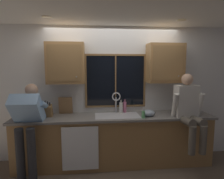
# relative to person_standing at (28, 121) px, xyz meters

# --- Properties ---
(back_wall) EXTENTS (5.91, 0.12, 2.55)m
(back_wall) POSITION_rel_person_standing_xyz_m (1.41, 0.65, 0.33)
(back_wall) COLOR silver
(back_wall) RESTS_ON floor
(ceiling_downlight_left) EXTENTS (0.14, 0.14, 0.01)m
(ceiling_downlight_left) POSITION_rel_person_standing_xyz_m (0.36, -0.01, 1.60)
(ceiling_downlight_left) COLOR #FFEAB2
(ceiling_downlight_right) EXTENTS (0.14, 0.14, 0.01)m
(ceiling_downlight_right) POSITION_rel_person_standing_xyz_m (2.47, -0.01, 1.60)
(ceiling_downlight_right) COLOR #FFEAB2
(window_glass) EXTENTS (1.10, 0.02, 0.95)m
(window_glass) POSITION_rel_person_standing_xyz_m (1.47, 0.59, 0.58)
(window_glass) COLOR black
(window_frame_top) EXTENTS (1.17, 0.02, 0.04)m
(window_frame_top) POSITION_rel_person_standing_xyz_m (1.47, 0.58, 1.07)
(window_frame_top) COLOR brown
(window_frame_bottom) EXTENTS (1.17, 0.02, 0.04)m
(window_frame_bottom) POSITION_rel_person_standing_xyz_m (1.47, 0.58, 0.09)
(window_frame_bottom) COLOR brown
(window_frame_left) EXTENTS (0.03, 0.02, 0.95)m
(window_frame_left) POSITION_rel_person_standing_xyz_m (0.90, 0.58, 0.58)
(window_frame_left) COLOR brown
(window_frame_right) EXTENTS (0.03, 0.02, 0.95)m
(window_frame_right) POSITION_rel_person_standing_xyz_m (2.04, 0.58, 0.58)
(window_frame_right) COLOR brown
(window_mullion_center) EXTENTS (0.02, 0.02, 0.95)m
(window_mullion_center) POSITION_rel_person_standing_xyz_m (1.47, 0.57, 0.58)
(window_mullion_center) COLOR brown
(lower_cabinet_run) EXTENTS (3.51, 0.58, 0.88)m
(lower_cabinet_run) POSITION_rel_person_standing_xyz_m (1.41, 0.30, -0.51)
(lower_cabinet_run) COLOR olive
(lower_cabinet_run) RESTS_ON floor
(countertop) EXTENTS (3.57, 0.62, 0.04)m
(countertop) POSITION_rel_person_standing_xyz_m (1.41, 0.28, -0.05)
(countertop) COLOR slate
(countertop) RESTS_ON lower_cabinet_run
(dishwasher_front) EXTENTS (0.60, 0.02, 0.74)m
(dishwasher_front) POSITION_rel_person_standing_xyz_m (0.82, -0.01, -0.49)
(dishwasher_front) COLOR white
(upper_cabinet_left) EXTENTS (0.66, 0.36, 0.72)m
(upper_cabinet_left) POSITION_rel_person_standing_xyz_m (0.56, 0.42, 0.91)
(upper_cabinet_left) COLOR #A87A47
(upper_cabinet_right) EXTENTS (0.66, 0.36, 0.72)m
(upper_cabinet_right) POSITION_rel_person_standing_xyz_m (2.38, 0.42, 0.91)
(upper_cabinet_right) COLOR #A87A47
(sink) EXTENTS (0.80, 0.46, 0.21)m
(sink) POSITION_rel_person_standing_xyz_m (1.47, 0.29, -0.12)
(sink) COLOR #B7B7BC
(sink) RESTS_ON lower_cabinet_run
(faucet) EXTENTS (0.18, 0.09, 0.40)m
(faucet) POSITION_rel_person_standing_xyz_m (1.48, 0.47, 0.23)
(faucet) COLOR silver
(faucet) RESTS_ON countertop
(person_standing) EXTENTS (0.53, 0.71, 1.52)m
(person_standing) POSITION_rel_person_standing_xyz_m (0.00, 0.00, 0.00)
(person_standing) COLOR #262628
(person_standing) RESTS_ON floor
(person_sitting_on_counter) EXTENTS (0.54, 0.61, 1.26)m
(person_sitting_on_counter) POSITION_rel_person_standing_xyz_m (2.68, 0.02, 0.16)
(person_sitting_on_counter) COLOR #595147
(person_sitting_on_counter) RESTS_ON countertop
(knife_block) EXTENTS (0.12, 0.18, 0.32)m
(knife_block) POSITION_rel_person_standing_xyz_m (0.25, 0.32, 0.08)
(knife_block) COLOR olive
(knife_block) RESTS_ON countertop
(cutting_board) EXTENTS (0.25, 0.09, 0.32)m
(cutting_board) POSITION_rel_person_standing_xyz_m (0.52, 0.51, 0.13)
(cutting_board) COLOR #997047
(cutting_board) RESTS_ON countertop
(mixing_bowl) EXTENTS (0.24, 0.24, 0.12)m
(mixing_bowl) POSITION_rel_person_standing_xyz_m (2.02, 0.21, 0.03)
(mixing_bowl) COLOR #8C99A8
(mixing_bowl) RESTS_ON countertop
(soap_dispenser) EXTENTS (0.06, 0.07, 0.18)m
(soap_dispenser) POSITION_rel_person_standing_xyz_m (1.90, 0.08, 0.04)
(soap_dispenser) COLOR #59A566
(soap_dispenser) RESTS_ON countertop
(bottle_green_glass) EXTENTS (0.06, 0.06, 0.26)m
(bottle_green_glass) POSITION_rel_person_standing_xyz_m (1.64, 0.52, 0.08)
(bottle_green_glass) COLOR pink
(bottle_green_glass) RESTS_ON countertop
(bottle_tall_clear) EXTENTS (0.07, 0.07, 0.26)m
(bottle_tall_clear) POSITION_rel_person_standing_xyz_m (1.56, 0.47, 0.08)
(bottle_tall_clear) COLOR silver
(bottle_tall_clear) RESTS_ON countertop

